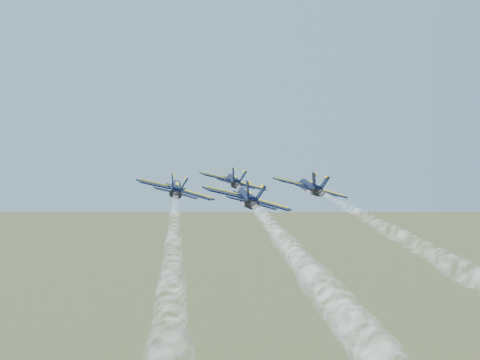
{
  "coord_description": "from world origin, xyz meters",
  "views": [
    {
      "loc": [
        1.82,
        -105.04,
        113.19
      ],
      "look_at": [
        2.99,
        3.71,
        105.6
      ],
      "focal_mm": 55.0,
      "sensor_mm": 36.0,
      "label": 1
    }
  ],
  "objects_px": {
    "jet_left": "(176,189)",
    "jet_right": "(310,187)",
    "jet_slot": "(247,198)",
    "jet_lead": "(233,181)"
  },
  "relations": [
    {
      "from": "jet_lead",
      "to": "jet_slot",
      "type": "height_order",
      "value": "same"
    },
    {
      "from": "jet_lead",
      "to": "jet_right",
      "type": "height_order",
      "value": "same"
    },
    {
      "from": "jet_left",
      "to": "jet_right",
      "type": "height_order",
      "value": "same"
    },
    {
      "from": "jet_lead",
      "to": "jet_slot",
      "type": "distance_m",
      "value": 29.96
    },
    {
      "from": "jet_left",
      "to": "jet_right",
      "type": "distance_m",
      "value": 19.91
    },
    {
      "from": "jet_left",
      "to": "jet_slot",
      "type": "relative_size",
      "value": 1.0
    },
    {
      "from": "jet_left",
      "to": "jet_slot",
      "type": "distance_m",
      "value": 16.88
    },
    {
      "from": "jet_right",
      "to": "jet_lead",
      "type": "bearing_deg",
      "value": 126.24
    },
    {
      "from": "jet_right",
      "to": "jet_slot",
      "type": "relative_size",
      "value": 1.0
    },
    {
      "from": "jet_lead",
      "to": "jet_right",
      "type": "distance_m",
      "value": 17.49
    }
  ]
}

